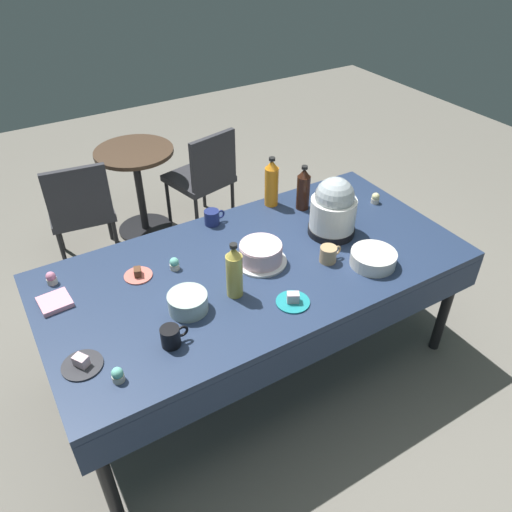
{
  "coord_description": "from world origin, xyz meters",
  "views": [
    {
      "loc": [
        -1.06,
        -1.76,
        2.34
      ],
      "look_at": [
        0.0,
        0.0,
        0.8
      ],
      "focal_mm": 35.08,
      "sensor_mm": 36.0,
      "label": 1
    }
  ],
  "objects": [
    {
      "name": "paper_napkin_stack",
      "position": [
        -0.97,
        0.22,
        0.76
      ],
      "size": [
        0.15,
        0.15,
        0.02
      ],
      "primitive_type": "cube",
      "rotation": [
        0.0,
        0.0,
        0.07
      ],
      "color": "pink",
      "rests_on": "potluck_table"
    },
    {
      "name": "dessert_plate_coral",
      "position": [
        -0.56,
        0.22,
        0.76
      ],
      "size": [
        0.14,
        0.14,
        0.05
      ],
      "color": "#E07266",
      "rests_on": "potluck_table"
    },
    {
      "name": "soda_bottle_cola",
      "position": [
        0.53,
        0.33,
        0.88
      ],
      "size": [
        0.08,
        0.08,
        0.28
      ],
      "color": "#33190F",
      "rests_on": "potluck_table"
    },
    {
      "name": "maroon_chair_right",
      "position": [
        0.42,
        1.49,
        0.49
      ],
      "size": [
        0.53,
        0.53,
        0.85
      ],
      "color": "#333338",
      "rests_on": "ground"
    },
    {
      "name": "coffee_mug_tan",
      "position": [
        0.34,
        -0.17,
        0.79
      ],
      "size": [
        0.13,
        0.09,
        0.09
      ],
      "color": "tan",
      "rests_on": "potluck_table"
    },
    {
      "name": "coffee_mug_black",
      "position": [
        -0.6,
        -0.3,
        0.8
      ],
      "size": [
        0.13,
        0.08,
        0.09
      ],
      "color": "black",
      "rests_on": "potluck_table"
    },
    {
      "name": "maroon_chair_left",
      "position": [
        -0.56,
        1.49,
        0.49
      ],
      "size": [
        0.49,
        0.49,
        0.85
      ],
      "color": "#333338",
      "rests_on": "ground"
    },
    {
      "name": "cupcake_mint",
      "position": [
        0.7,
        0.27,
        0.78
      ],
      "size": [
        0.05,
        0.05,
        0.07
      ],
      "color": "beige",
      "rests_on": "potluck_table"
    },
    {
      "name": "ceramic_snack_bowl",
      "position": [
        0.52,
        -0.31,
        0.79
      ],
      "size": [
        0.24,
        0.24,
        0.08
      ],
      "primitive_type": "cylinder",
      "color": "silver",
      "rests_on": "potluck_table"
    },
    {
      "name": "frosted_layer_cake",
      "position": [
        0.03,
        -0.0,
        0.8
      ],
      "size": [
        0.27,
        0.27,
        0.11
      ],
      "color": "silver",
      "rests_on": "potluck_table"
    },
    {
      "name": "potluck_table",
      "position": [
        0.0,
        0.0,
        0.69
      ],
      "size": [
        2.2,
        1.1,
        0.75
      ],
      "color": "navy",
      "rests_on": "ground"
    },
    {
      "name": "cupcake_berry",
      "position": [
        -0.86,
        -0.37,
        0.78
      ],
      "size": [
        0.05,
        0.05,
        0.07
      ],
      "color": "beige",
      "rests_on": "potluck_table"
    },
    {
      "name": "cupcake_vanilla",
      "position": [
        -0.38,
        0.18,
        0.78
      ],
      "size": [
        0.05,
        0.05,
        0.07
      ],
      "color": "beige",
      "rests_on": "potluck_table"
    },
    {
      "name": "soda_bottle_ginger_ale",
      "position": [
        -0.21,
        -0.15,
        0.89
      ],
      "size": [
        0.08,
        0.08,
        0.29
      ],
      "color": "gold",
      "rests_on": "potluck_table"
    },
    {
      "name": "slow_cooker",
      "position": [
        0.51,
        0.03,
        0.91
      ],
      "size": [
        0.26,
        0.26,
        0.34
      ],
      "color": "black",
      "rests_on": "potluck_table"
    },
    {
      "name": "cupcake_cocoa",
      "position": [
        0.95,
        0.15,
        0.78
      ],
      "size": [
        0.05,
        0.05,
        0.07
      ],
      "color": "beige",
      "rests_on": "potluck_table"
    },
    {
      "name": "round_cafe_table",
      "position": [
        -0.05,
        1.72,
        0.5
      ],
      "size": [
        0.6,
        0.6,
        0.72
      ],
      "color": "#473323",
      "rests_on": "ground"
    },
    {
      "name": "glass_salad_bowl",
      "position": [
        -0.45,
        -0.14,
        0.79
      ],
      "size": [
        0.19,
        0.19,
        0.09
      ],
      "primitive_type": "cylinder",
      "color": "#B2C6BC",
      "rests_on": "potluck_table"
    },
    {
      "name": "dessert_plate_teal",
      "position": [
        -0.01,
        -0.35,
        0.76
      ],
      "size": [
        0.16,
        0.16,
        0.06
      ],
      "color": "teal",
      "rests_on": "potluck_table"
    },
    {
      "name": "dessert_plate_charcoal",
      "position": [
        -0.96,
        -0.22,
        0.76
      ],
      "size": [
        0.17,
        0.17,
        0.05
      ],
      "color": "#2D2D33",
      "rests_on": "potluck_table"
    },
    {
      "name": "soda_bottle_orange_juice",
      "position": [
        0.39,
        0.47,
        0.9
      ],
      "size": [
        0.08,
        0.08,
        0.31
      ],
      "color": "orange",
      "rests_on": "potluck_table"
    },
    {
      "name": "coffee_mug_navy",
      "position": [
        -0.02,
        0.46,
        0.79
      ],
      "size": [
        0.13,
        0.09,
        0.09
      ],
      "color": "navy",
      "rests_on": "potluck_table"
    },
    {
      "name": "ground",
      "position": [
        0.0,
        0.0,
        0.0
      ],
      "size": [
        9.0,
        9.0,
        0.0
      ],
      "primitive_type": "plane",
      "color": "slate"
    },
    {
      "name": "cupcake_rose",
      "position": [
        -0.94,
        0.38,
        0.78
      ],
      "size": [
        0.05,
        0.05,
        0.07
      ],
      "color": "beige",
      "rests_on": "potluck_table"
    }
  ]
}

